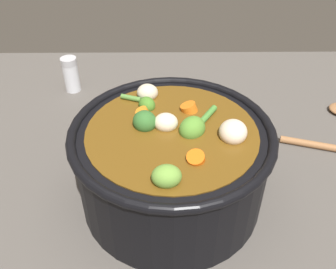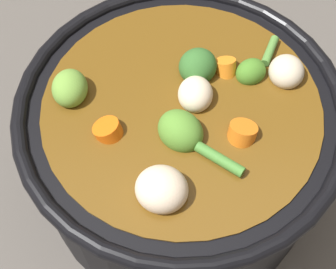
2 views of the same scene
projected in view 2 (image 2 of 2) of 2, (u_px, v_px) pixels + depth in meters
ground_plane at (179, 175)px, 0.57m from camera, size 1.10×1.10×0.00m
cooking_pot at (181, 142)px, 0.50m from camera, size 0.31×0.31×0.17m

